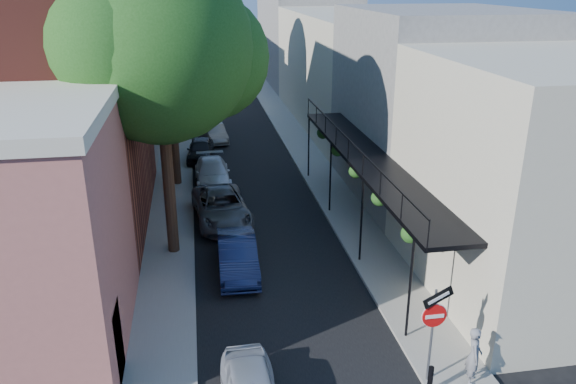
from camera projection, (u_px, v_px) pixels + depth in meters
name	position (u px, v px, depth m)	size (l,w,h in m)	color
road_surface	(232.00, 127.00, 41.50)	(6.00, 64.00, 0.01)	black
sidewalk_left	(178.00, 128.00, 40.87)	(2.00, 64.00, 0.12)	gray
sidewalk_right	(286.00, 124.00, 42.10)	(2.00, 64.00, 0.12)	gray
buildings_left	(91.00, 65.00, 37.17)	(10.10, 59.10, 12.00)	#BA695F
buildings_right	(354.00, 64.00, 40.84)	(9.80, 55.00, 10.00)	beige
sign_post	(434.00, 319.00, 14.52)	(0.89, 0.17, 2.99)	#595B60
bollard	(430.00, 380.00, 14.60)	(0.14, 0.14, 0.80)	black
oak_near	(171.00, 51.00, 19.98)	(7.48, 6.80, 11.42)	#2F2013
oak_mid	(176.00, 49.00, 27.61)	(6.60, 6.00, 10.20)	#2F2013
oak_far	(178.00, 13.00, 35.52)	(7.70, 7.00, 11.90)	#2F2013
parked_car_b	(238.00, 256.00, 20.81)	(1.41, 4.03, 1.33)	#151E43
parked_car_c	(222.00, 207.00, 25.17)	(2.29, 4.97, 1.38)	#53565B
parked_car_d	(212.00, 173.00, 29.74)	(1.78, 4.38, 1.27)	silver
parked_car_e	(201.00, 150.00, 33.71)	(1.54, 3.82, 1.30)	black
parked_car_f	(215.00, 133.00, 37.57)	(1.21, 3.46, 1.14)	gray
parked_car_g	(199.00, 117.00, 41.57)	(2.33, 5.06, 1.41)	#979FAA
pedestrian	(474.00, 356.00, 14.84)	(0.61, 0.40, 1.67)	slate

